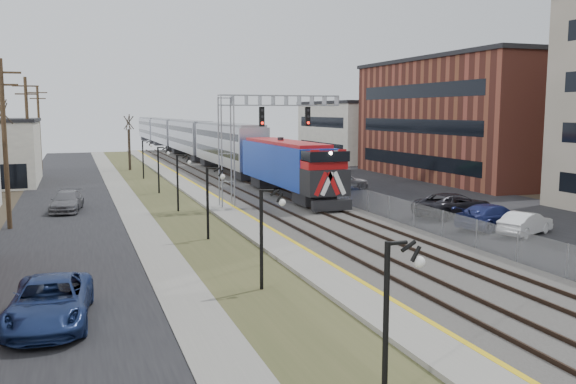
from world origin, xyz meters
name	(u,v)px	position (x,y,z in m)	size (l,w,h in m)	color
ground	(474,353)	(0.00, 0.00, 0.00)	(160.00, 160.00, 0.00)	#473D2D
street_west	(65,203)	(-11.50, 35.00, 0.02)	(7.00, 120.00, 0.04)	black
sidewalk	(126,200)	(-7.00, 35.00, 0.04)	(2.00, 120.00, 0.08)	gray
grass_median	(164,198)	(-4.00, 35.00, 0.03)	(4.00, 120.00, 0.06)	#434726
platform	(201,195)	(-1.00, 35.00, 0.12)	(2.00, 120.00, 0.24)	gray
ballast_bed	(259,193)	(4.00, 35.00, 0.10)	(8.00, 120.00, 0.20)	#595651
parking_lot	(385,188)	(16.00, 35.00, 0.02)	(16.00, 120.00, 0.04)	black
platform_edge	(211,193)	(-0.12, 35.00, 0.24)	(0.24, 120.00, 0.01)	gold
track_near	(236,192)	(2.00, 35.00, 0.28)	(1.58, 120.00, 0.15)	#2D2119
track_far	(276,190)	(5.50, 35.00, 0.28)	(1.58, 120.00, 0.15)	#2D2119
train	(186,138)	(5.50, 78.90, 2.94)	(3.00, 108.65, 5.33)	#1435A8
signal_gantry	(250,131)	(1.22, 27.99, 5.59)	(9.00, 1.07, 8.15)	gray
lampposts	(207,203)	(-4.00, 18.29, 2.00)	(0.14, 62.14, 4.00)	black
utility_poles	(5,145)	(-14.50, 25.00, 5.00)	(0.28, 80.28, 10.00)	#4C3823
fence	(305,183)	(8.20, 35.00, 0.80)	(0.04, 120.00, 1.60)	gray
buildings_east	(542,119)	(30.00, 31.18, 6.31)	(16.00, 76.00, 15.00)	#A59785
bare_trees	(49,164)	(-12.66, 38.91, 2.70)	(12.30, 42.30, 5.95)	#382D23
car_lot_b	(525,224)	(13.20, 13.31, 0.66)	(1.41, 4.03, 1.33)	white
car_lot_c	(453,205)	(12.88, 19.79, 0.79)	(2.63, 5.70, 1.58)	black
car_lot_d	(493,217)	(12.56, 15.36, 0.75)	(2.09, 5.15, 1.49)	navy
car_lot_e	(342,181)	(11.65, 34.91, 0.83)	(1.95, 4.85, 1.65)	gray
car_lot_f	(319,174)	(12.60, 42.63, 0.71)	(1.49, 4.28, 1.41)	#0C3F1A
car_street_a	(50,303)	(-11.67, 6.59, 0.75)	(2.48, 5.38, 1.50)	navy
car_street_b	(67,202)	(-11.34, 30.66, 0.69)	(1.94, 4.76, 1.38)	slate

